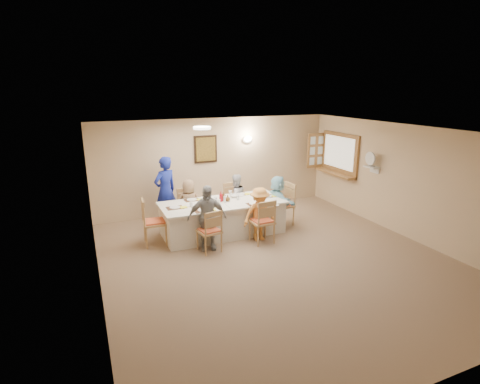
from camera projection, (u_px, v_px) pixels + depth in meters
name	position (u px, v px, depth m)	size (l,w,h in m)	color
ground	(277.00, 260.00, 7.33)	(7.00, 7.00, 0.00)	#8C6F54
room_walls	(280.00, 185.00, 6.92)	(7.00, 7.00, 7.00)	#D2B288
wall_picture	(206.00, 149.00, 9.82)	(0.62, 0.05, 0.72)	black
wall_sconce	(248.00, 139.00, 10.20)	(0.26, 0.09, 0.18)	white
ceiling_light	(202.00, 128.00, 7.61)	(0.36, 0.36, 0.05)	white
serving_hatch	(340.00, 154.00, 10.27)	(0.06, 1.50, 1.15)	olive
hatch_sill	(335.00, 173.00, 10.36)	(0.30, 1.50, 0.05)	olive
shutter_door	(316.00, 150.00, 10.84)	(0.55, 0.04, 1.00)	olive
fan_shelf	(372.00, 167.00, 9.07)	(0.22, 0.36, 0.03)	white
desk_fan	(371.00, 161.00, 9.02)	(0.30, 0.30, 0.28)	#A5A5A8
dining_table	(223.00, 218.00, 8.58)	(2.80, 1.18, 0.76)	silver
chair_back_left	(188.00, 208.00, 9.04)	(0.44, 0.44, 0.92)	tan
chair_back_right	(234.00, 202.00, 9.49)	(0.45, 0.45, 0.93)	tan
chair_front_left	(209.00, 230.00, 7.62)	(0.44, 0.44, 0.92)	tan
chair_front_right	(262.00, 221.00, 8.06)	(0.47, 0.47, 0.99)	tan
chair_left_end	(155.00, 221.00, 7.95)	(0.49, 0.49, 1.03)	tan
chair_right_end	(282.00, 204.00, 9.13)	(0.50, 0.50, 1.03)	tan
diner_back_left	(189.00, 204.00, 8.89)	(0.61, 0.43, 1.19)	#836448
diner_back_right	(236.00, 198.00, 9.35)	(0.64, 0.53, 1.20)	silver
diner_front_left	(207.00, 218.00, 7.66)	(0.85, 0.45, 1.38)	#989898
diner_front_right	(260.00, 214.00, 8.14)	(0.79, 0.48, 1.20)	#ED9A45
diner_right_end	(278.00, 201.00, 9.05)	(0.38, 1.15, 1.24)	#9BD9EB
caregiver	(165.00, 191.00, 9.07)	(0.73, 0.63, 1.69)	navy
placemat_fl	(203.00, 211.00, 7.87)	(0.38, 0.28, 0.01)	#472B19
plate_fl	(203.00, 210.00, 7.87)	(0.22, 0.22, 0.01)	white
napkin_fl	(212.00, 210.00, 7.90)	(0.14, 0.14, 0.01)	#FDF335
placemat_fr	(254.00, 204.00, 8.33)	(0.34, 0.25, 0.01)	#472B19
plate_fr	(254.00, 203.00, 8.33)	(0.24, 0.24, 0.01)	white
napkin_fr	(263.00, 203.00, 8.35)	(0.13, 0.13, 0.01)	#FDF335
placemat_bl	(192.00, 200.00, 8.62)	(0.34, 0.26, 0.01)	#472B19
plate_bl	(192.00, 200.00, 8.61)	(0.23, 0.23, 0.01)	white
napkin_bl	(200.00, 199.00, 8.64)	(0.13, 0.13, 0.01)	#FDF335
placemat_br	(240.00, 194.00, 9.07)	(0.35, 0.26, 0.01)	#472B19
plate_br	(240.00, 194.00, 9.07)	(0.24, 0.24, 0.02)	white
napkin_br	(247.00, 194.00, 9.09)	(0.14, 0.14, 0.01)	#FDF335
placemat_le	(175.00, 208.00, 8.06)	(0.36, 0.26, 0.01)	#472B19
plate_le	(175.00, 207.00, 8.05)	(0.23, 0.23, 0.01)	white
napkin_le	(184.00, 207.00, 8.08)	(0.15, 0.15, 0.01)	#FDF335
placemat_re	(267.00, 196.00, 8.90)	(0.34, 0.25, 0.01)	#472B19
plate_re	(267.00, 196.00, 8.90)	(0.24, 0.24, 0.01)	white
napkin_re	(274.00, 196.00, 8.92)	(0.14, 0.14, 0.01)	#FDF335
teacup_a	(194.00, 208.00, 7.88)	(0.15, 0.15, 0.10)	white
teacup_b	(230.00, 192.00, 9.09)	(0.12, 0.12, 0.09)	white
bowl_a	(216.00, 205.00, 8.15)	(0.24, 0.24, 0.05)	white
bowl_b	(234.00, 196.00, 8.84)	(0.28, 0.28, 0.07)	white
condiment_ketchup	(221.00, 197.00, 8.48)	(0.10, 0.10, 0.24)	#AE0E19
condiment_brown	(223.00, 196.00, 8.53)	(0.10, 0.10, 0.21)	brown
condiment_malt	(228.00, 198.00, 8.51)	(0.12, 0.12, 0.15)	brown
drinking_glass	(216.00, 200.00, 8.45)	(0.07, 0.07, 0.11)	silver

